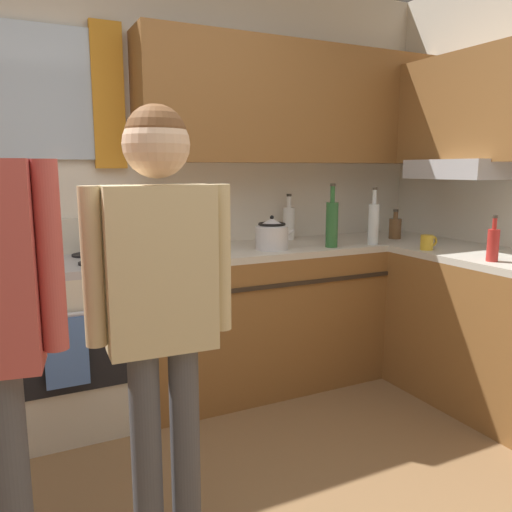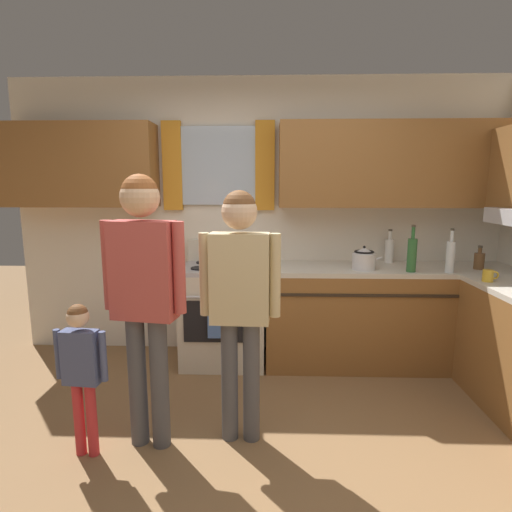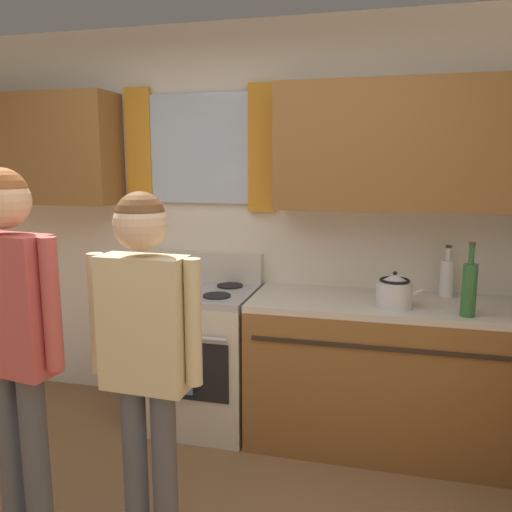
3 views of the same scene
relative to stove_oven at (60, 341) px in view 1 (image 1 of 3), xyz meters
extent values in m
cube|color=silver|center=(0.29, 0.36, 0.83)|extent=(4.60, 0.10, 2.60)
cube|color=silver|center=(-0.07, 0.29, 1.33)|extent=(0.69, 0.03, 0.72)
cube|color=orange|center=(0.37, 0.28, 1.33)|extent=(0.18, 0.04, 0.82)
cube|color=brown|center=(1.54, 0.15, 1.33)|extent=(2.09, 0.32, 0.74)
cube|color=brown|center=(2.43, -0.70, 1.28)|extent=(0.32, 1.72, 0.65)
cube|color=#B7B7BC|center=(2.37, -0.49, 0.91)|extent=(0.40, 0.60, 0.12)
cube|color=brown|center=(1.49, 0.00, -0.04)|extent=(2.19, 0.62, 0.86)
cube|color=beige|center=(1.49, 0.00, 0.41)|extent=(2.19, 0.62, 0.04)
cube|color=#2D2319|center=(1.49, -0.32, 0.25)|extent=(2.07, 0.01, 0.02)
cube|color=beige|center=(0.00, 0.00, -0.04)|extent=(0.74, 0.62, 0.86)
cube|color=black|center=(0.00, -0.32, 0.01)|extent=(0.62, 0.01, 0.36)
cylinder|color=#ADADB2|center=(0.00, -0.34, 0.23)|extent=(0.62, 0.02, 0.02)
cube|color=#ADADB2|center=(0.00, 0.00, 0.41)|extent=(0.74, 0.62, 0.04)
cube|color=beige|center=(0.00, 0.27, 0.53)|extent=(0.74, 0.08, 0.20)
cylinder|color=black|center=(-0.19, -0.14, 0.44)|extent=(0.17, 0.17, 0.01)
cylinder|color=black|center=(0.19, -0.14, 0.44)|extent=(0.17, 0.17, 0.01)
cylinder|color=black|center=(-0.19, 0.13, 0.44)|extent=(0.17, 0.17, 0.01)
cylinder|color=black|center=(0.19, 0.13, 0.44)|extent=(0.17, 0.17, 0.01)
cube|color=#4C72B7|center=(0.00, -0.35, 0.05)|extent=(0.20, 0.02, 0.34)
cylinder|color=silver|center=(1.91, -0.23, 0.56)|extent=(0.07, 0.07, 0.26)
cylinder|color=silver|center=(1.91, -0.23, 0.74)|extent=(0.03, 0.03, 0.09)
cylinder|color=#3F382D|center=(1.91, -0.23, 0.79)|extent=(0.03, 0.03, 0.02)
cylinder|color=white|center=(1.54, 0.21, 0.54)|extent=(0.08, 0.08, 0.22)
cylinder|color=white|center=(1.54, 0.21, 0.69)|extent=(0.03, 0.03, 0.08)
cylinder|color=#3F382D|center=(1.54, 0.21, 0.74)|extent=(0.03, 0.03, 0.02)
cylinder|color=red|center=(2.08, -1.00, 0.52)|extent=(0.06, 0.06, 0.17)
cylinder|color=red|center=(2.08, -1.00, 0.63)|extent=(0.02, 0.02, 0.06)
cylinder|color=#3F382D|center=(2.08, -1.00, 0.67)|extent=(0.03, 0.03, 0.02)
cylinder|color=brown|center=(2.22, -0.08, 0.50)|extent=(0.08, 0.08, 0.14)
cylinder|color=brown|center=(2.22, -0.08, 0.60)|extent=(0.03, 0.03, 0.05)
cylinder|color=#3F382D|center=(2.22, -0.08, 0.63)|extent=(0.04, 0.04, 0.02)
cylinder|color=#2D6633|center=(1.60, -0.21, 0.57)|extent=(0.08, 0.08, 0.28)
cylinder|color=#2D6633|center=(1.60, -0.21, 0.76)|extent=(0.03, 0.03, 0.10)
cylinder|color=#3F382D|center=(1.60, -0.21, 0.82)|extent=(0.03, 0.03, 0.02)
cylinder|color=gold|center=(2.06, -0.55, 0.48)|extent=(0.08, 0.08, 0.09)
torus|color=gold|center=(2.11, -0.55, 0.48)|extent=(0.06, 0.01, 0.06)
cylinder|color=silver|center=(1.22, -0.13, 0.50)|extent=(0.20, 0.20, 0.14)
cone|color=silver|center=(1.22, -0.13, 0.60)|extent=(0.18, 0.18, 0.05)
sphere|color=black|center=(1.22, -0.13, 0.63)|extent=(0.02, 0.02, 0.02)
cone|color=silver|center=(1.35, -0.13, 0.53)|extent=(0.09, 0.04, 0.07)
torus|color=black|center=(1.22, -0.13, 0.59)|extent=(0.17, 0.17, 0.02)
cylinder|color=#4C4C51|center=(-0.26, -1.29, -0.05)|extent=(0.11, 0.11, 0.83)
cylinder|color=#BF4C47|center=(-0.11, -1.31, 0.68)|extent=(0.07, 0.07, 0.54)
cylinder|color=#4C4C51|center=(0.30, -1.21, -0.08)|extent=(0.11, 0.11, 0.78)
cylinder|color=#4C4C51|center=(0.16, -1.20, -0.08)|extent=(0.11, 0.11, 0.78)
cube|color=#D1BC8C|center=(0.23, -1.20, 0.59)|extent=(0.36, 0.17, 0.55)
cylinder|color=#D1BC8C|center=(0.45, -1.21, 0.61)|extent=(0.07, 0.07, 0.51)
cylinder|color=#D1BC8C|center=(0.02, -1.19, 0.61)|extent=(0.07, 0.07, 0.51)
sphere|color=beige|center=(0.23, -1.20, 0.99)|extent=(0.21, 0.21, 0.21)
sphere|color=brown|center=(0.23, -1.20, 1.02)|extent=(0.20, 0.20, 0.20)
camera|label=1|loc=(-0.21, -2.82, 0.92)|focal=35.76mm
camera|label=2|loc=(0.41, -3.62, 1.14)|focal=28.80mm
camera|label=3|loc=(1.16, -3.02, 1.22)|focal=36.10mm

